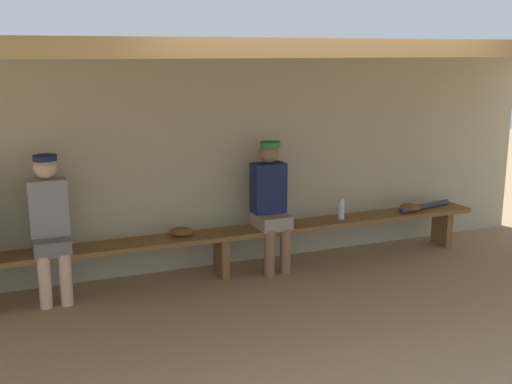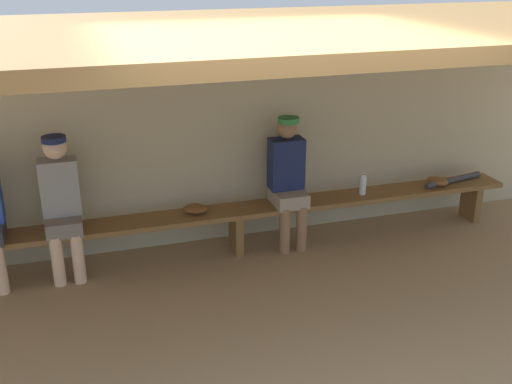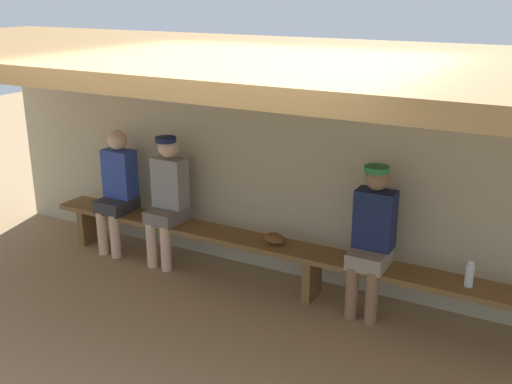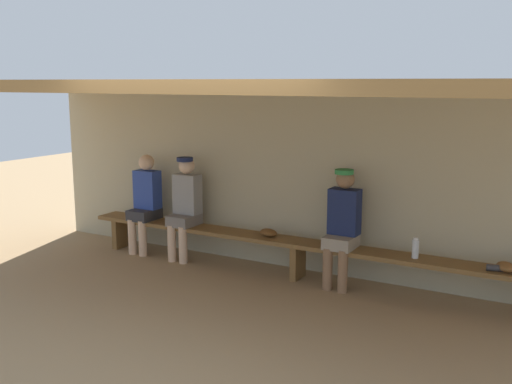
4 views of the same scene
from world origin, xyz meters
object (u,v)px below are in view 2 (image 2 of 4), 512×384
object	(u,v)px
bench	(236,216)
baseball_glove_tan	(195,209)
player_with_sunglasses	(288,176)
baseball_glove_worn	(437,181)
water_bottle_blue	(363,185)
player_shirtless_tan	(61,201)
baseball_bat	(453,180)

from	to	relation	value
bench	baseball_glove_tan	distance (m)	0.42
player_with_sunglasses	baseball_glove_worn	world-z (taller)	player_with_sunglasses
water_bottle_blue	baseball_glove_worn	world-z (taller)	water_bottle_blue
water_bottle_blue	player_shirtless_tan	bearing A→B (deg)	179.78
baseball_glove_worn	player_shirtless_tan	bearing A→B (deg)	56.71
baseball_glove_worn	baseball_glove_tan	bearing A→B (deg)	56.22
player_shirtless_tan	baseball_glove_tan	size ratio (longest dim) A/B	5.60
baseball_glove_worn	player_with_sunglasses	bearing A→B (deg)	56.37
bench	water_bottle_blue	bearing A→B (deg)	-0.34
water_bottle_blue	baseball_bat	distance (m)	1.11
player_with_sunglasses	baseball_bat	size ratio (longest dim) A/B	1.72
player_shirtless_tan	water_bottle_blue	xyz separation A→B (m)	(3.00, -0.01, -0.18)
baseball_glove_tan	baseball_glove_worn	distance (m)	2.68
baseball_glove_tan	baseball_bat	size ratio (longest dim) A/B	0.31
bench	player_shirtless_tan	distance (m)	1.67
player_with_sunglasses	baseball_glove_worn	bearing A→B (deg)	-0.61
player_shirtless_tan	baseball_glove_worn	bearing A→B (deg)	-0.27
player_with_sunglasses	baseball_glove_tan	bearing A→B (deg)	178.98
player_shirtless_tan	baseball_bat	world-z (taller)	player_shirtless_tan
bench	player_with_sunglasses	world-z (taller)	player_with_sunglasses
water_bottle_blue	bench	bearing A→B (deg)	179.66
baseball_glove_tan	baseball_bat	distance (m)	2.89
baseball_glove_tan	baseball_glove_worn	xyz separation A→B (m)	(2.68, -0.04, 0.00)
baseball_glove_tan	baseball_bat	bearing A→B (deg)	-160.73
water_bottle_blue	baseball_glove_tan	size ratio (longest dim) A/B	0.93
player_with_sunglasses	baseball_bat	xyz separation A→B (m)	(1.94, -0.00, -0.25)
bench	player_with_sunglasses	distance (m)	0.65
water_bottle_blue	baseball_bat	xyz separation A→B (m)	(1.11, 0.01, -0.07)
player_shirtless_tan	baseball_glove_worn	size ratio (longest dim) A/B	5.60
baseball_glove_tan	baseball_glove_worn	size ratio (longest dim) A/B	1.00
baseball_bat	water_bottle_blue	bearing A→B (deg)	168.22
water_bottle_blue	baseball_glove_worn	xyz separation A→B (m)	(0.90, -0.01, -0.06)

